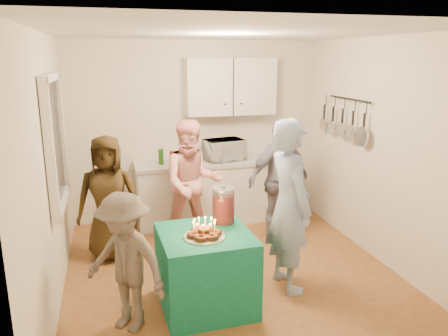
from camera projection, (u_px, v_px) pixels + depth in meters
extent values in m
plane|color=brown|center=(232.00, 275.00, 4.89)|extent=(4.00, 4.00, 0.00)
plane|color=white|center=(233.00, 32.00, 4.24)|extent=(4.00, 4.00, 0.00)
plane|color=silver|center=(195.00, 131.00, 6.44)|extent=(3.60, 3.60, 0.00)
plane|color=silver|center=(50.00, 174.00, 4.11)|extent=(4.00, 4.00, 0.00)
plane|color=silver|center=(383.00, 153.00, 5.02)|extent=(4.00, 4.00, 0.00)
cube|color=black|center=(54.00, 142.00, 4.34)|extent=(0.04, 1.00, 1.20)
cube|color=white|center=(213.00, 192.00, 6.42)|extent=(2.20, 0.58, 0.86)
cube|color=beige|center=(213.00, 162.00, 6.31)|extent=(2.24, 0.62, 0.05)
cube|color=white|center=(230.00, 87.00, 6.26)|extent=(1.30, 0.30, 0.80)
cube|color=black|center=(347.00, 119.00, 5.58)|extent=(0.12, 1.00, 0.60)
imported|color=white|center=(224.00, 150.00, 6.31)|extent=(0.61, 0.48, 0.30)
cube|color=#117255|center=(206.00, 270.00, 4.20)|extent=(0.88, 0.88, 0.76)
cylinder|color=#AD0D1B|center=(223.00, 206.00, 4.35)|extent=(0.22, 0.22, 0.34)
imported|color=#9DB6E4|center=(289.00, 206.00, 4.44)|extent=(0.50, 0.70, 1.80)
imported|color=brown|center=(108.00, 198.00, 5.14)|extent=(0.80, 0.58, 1.50)
imported|color=pink|center=(193.00, 183.00, 5.54)|extent=(0.81, 0.64, 1.62)
imported|color=#101137|center=(279.00, 179.00, 5.69)|extent=(1.03, 0.67, 1.63)
imported|color=#524941|center=(125.00, 263.00, 3.79)|extent=(0.93, 0.90, 1.27)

